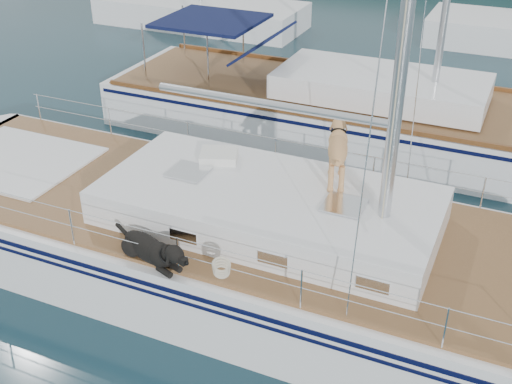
% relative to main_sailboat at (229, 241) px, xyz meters
% --- Properties ---
extents(ground, '(120.00, 120.00, 0.00)m').
position_rel_main_sailboat_xyz_m(ground, '(-0.10, 0.00, -0.68)').
color(ground, black).
rests_on(ground, ground).
extents(main_sailboat, '(12.00, 3.95, 14.01)m').
position_rel_main_sailboat_xyz_m(main_sailboat, '(0.00, 0.00, 0.00)').
color(main_sailboat, white).
rests_on(main_sailboat, ground).
extents(neighbor_sailboat, '(11.00, 3.50, 13.30)m').
position_rel_main_sailboat_xyz_m(neighbor_sailboat, '(-0.18, 6.22, -0.05)').
color(neighbor_sailboat, white).
rests_on(neighbor_sailboat, ground).
extents(bg_boat_west, '(8.00, 3.00, 11.65)m').
position_rel_main_sailboat_xyz_m(bg_boat_west, '(-8.10, 14.00, -0.23)').
color(bg_boat_west, white).
rests_on(bg_boat_west, ground).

